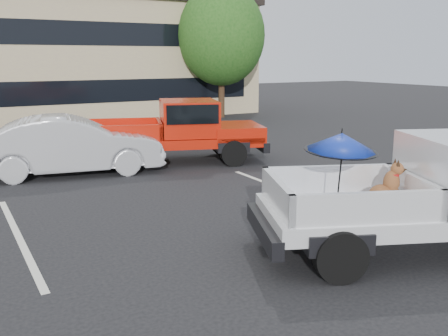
{
  "coord_description": "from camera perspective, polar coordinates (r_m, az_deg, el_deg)",
  "views": [
    {
      "loc": [
        -3.97,
        -7.02,
        3.09
      ],
      "look_at": [
        0.03,
        0.0,
        1.3
      ],
      "focal_mm": 40.0,
      "sensor_mm": 36.0,
      "label": 1
    }
  ],
  "objects": [
    {
      "name": "ground",
      "position": [
        8.63,
        -0.18,
        -8.48
      ],
      "size": [
        90.0,
        90.0,
        0.0
      ],
      "primitive_type": "plane",
      "color": "black",
      "rests_on": "ground"
    },
    {
      "name": "stripe_left",
      "position": [
        9.58,
        -22.42,
        -7.29
      ],
      "size": [
        0.12,
        5.0,
        0.01
      ],
      "primitive_type": "cube",
      "color": "silver",
      "rests_on": "ground"
    },
    {
      "name": "stripe_right",
      "position": [
        11.81,
        7.74,
        -2.78
      ],
      "size": [
        0.12,
        5.0,
        0.01
      ],
      "primitive_type": "cube",
      "color": "silver",
      "rests_on": "ground"
    },
    {
      "name": "motel_building",
      "position": [
        28.63,
        -18.07,
        12.14
      ],
      "size": [
        20.4,
        8.4,
        6.3
      ],
      "color": "#C8B985",
      "rests_on": "ground"
    },
    {
      "name": "tree_right",
      "position": [
        26.44,
        -0.29,
        14.93
      ],
      "size": [
        4.46,
        4.46,
        6.78
      ],
      "color": "#332114",
      "rests_on": "ground"
    },
    {
      "name": "tree_back",
      "position": [
        32.61,
        -12.25,
        14.56
      ],
      "size": [
        4.68,
        4.68,
        7.11
      ],
      "color": "#332114",
      "rests_on": "ground"
    },
    {
      "name": "red_pickup",
      "position": [
        15.06,
        -4.66,
        4.53
      ],
      "size": [
        5.94,
        3.63,
        1.85
      ],
      "rotation": [
        0.0,
        0.0,
        -0.33
      ],
      "color": "black",
      "rests_on": "ground"
    },
    {
      "name": "silver_sedan",
      "position": [
        14.03,
        -17.02,
        2.51
      ],
      "size": [
        5.03,
        2.54,
        1.58
      ],
      "primitive_type": "imported",
      "rotation": [
        0.0,
        0.0,
        1.38
      ],
      "color": "silver",
      "rests_on": "ground"
    }
  ]
}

